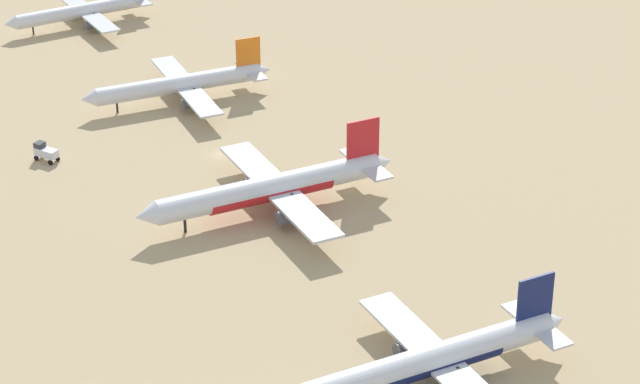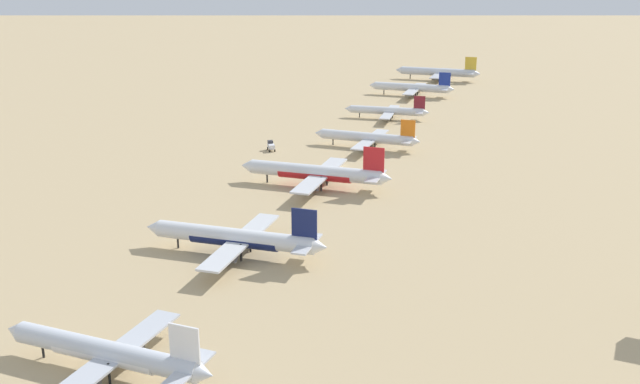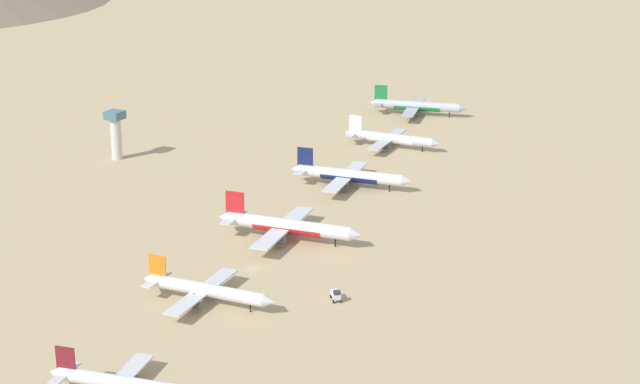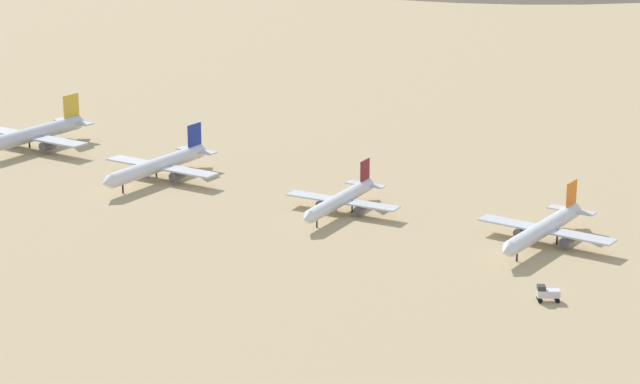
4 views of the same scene
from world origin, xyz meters
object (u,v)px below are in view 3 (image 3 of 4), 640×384
at_px(parked_jet_3, 205,290).
at_px(parked_jet_2, 120,383).
at_px(control_tower, 116,132).
at_px(parked_jet_7, 416,106).
at_px(service_truck, 336,294).
at_px(parked_jet_6, 390,138).
at_px(parked_jet_4, 287,226).
at_px(parked_jet_5, 349,175).

bearing_deg(parked_jet_3, parked_jet_2, -78.16).
bearing_deg(control_tower, parked_jet_2, -51.94).
xyz_separation_m(parked_jet_7, service_truck, (64.81, -223.09, -2.85)).
bearing_deg(service_truck, parked_jet_6, 108.06).
xyz_separation_m(parked_jet_4, parked_jet_6, (-14.42, 124.19, -0.74)).
height_order(parked_jet_3, parked_jet_5, parked_jet_5).
relative_size(parked_jet_2, parked_jet_3, 0.91).
relative_size(parked_jet_7, service_truck, 9.10).
distance_m(parked_jet_3, parked_jet_4, 58.40).
xyz_separation_m(parked_jet_2, parked_jet_7, (-42.09, 301.34, 0.84)).
height_order(parked_jet_3, control_tower, control_tower).
relative_size(parked_jet_2, parked_jet_4, 0.76).
relative_size(parked_jet_3, parked_jet_4, 0.84).
distance_m(parked_jet_3, parked_jet_7, 245.30).
distance_m(parked_jet_3, service_truck, 40.45).
xyz_separation_m(parked_jet_4, control_tower, (-115.93, 51.99, 7.27)).
bearing_deg(parked_jet_6, parked_jet_3, -84.36).
bearing_deg(parked_jet_2, parked_jet_3, 101.84).
distance_m(parked_jet_2, parked_jet_5, 181.29).
height_order(parked_jet_5, parked_jet_6, parked_jet_5).
height_order(parked_jet_4, parked_jet_5, parked_jet_4).
relative_size(parked_jet_4, service_truck, 9.83).
xyz_separation_m(parked_jet_5, parked_jet_7, (-19.99, 121.41, -0.07)).
bearing_deg(parked_jet_2, service_truck, 73.80).
xyz_separation_m(parked_jet_2, parked_jet_6, (-30.15, 240.36, 0.45)).
height_order(parked_jet_5, service_truck, parked_jet_5).
xyz_separation_m(parked_jet_6, control_tower, (-101.50, -72.19, 8.01)).
height_order(parked_jet_6, parked_jet_7, parked_jet_7).
bearing_deg(parked_jet_6, parked_jet_4, -83.38).
bearing_deg(parked_jet_3, parked_jet_5, 94.67).
bearing_deg(parked_jet_2, parked_jet_4, 97.71).
distance_m(parked_jet_7, service_truck, 232.33).
bearing_deg(parked_jet_7, parked_jet_2, -82.05).
relative_size(parked_jet_2, parked_jet_6, 0.89).
relative_size(parked_jet_6, parked_jet_7, 0.93).
bearing_deg(parked_jet_2, parked_jet_7, 97.95).
bearing_deg(parked_jet_6, service_truck, -71.94).
bearing_deg(parked_jet_3, parked_jet_6, 95.64).
bearing_deg(parked_jet_2, parked_jet_6, 97.15).
xyz_separation_m(parked_jet_4, parked_jet_7, (-26.37, 185.17, -0.35)).
xyz_separation_m(parked_jet_6, service_truck, (52.87, -162.10, -2.46)).
bearing_deg(parked_jet_7, parked_jet_6, -78.92).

